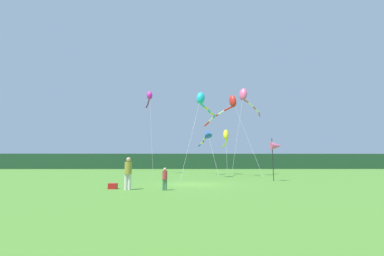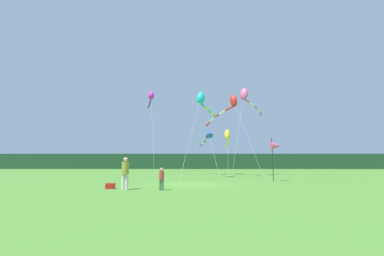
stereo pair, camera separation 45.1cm
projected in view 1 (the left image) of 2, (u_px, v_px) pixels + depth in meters
The scene contains 12 objects.
ground_plane at pixel (193, 184), 17.47m from camera, with size 120.00×120.00×0.00m, color #4C842D.
distant_treeline at pixel (190, 161), 62.28m from camera, with size 108.00×3.70×3.74m, color #1E4228.
person_adult at pixel (128, 172), 13.98m from camera, with size 0.40×0.40×1.83m.
person_child at pixel (165, 178), 13.68m from camera, with size 0.27×0.27×1.24m.
cooler_box at pixel (113, 186), 14.38m from camera, with size 0.48×0.37×0.32m, color red.
banner_flag_pole at pixel (276, 146), 20.77m from camera, with size 0.90×0.70×3.57m.
kite_rainbow at pixel (245, 97), 29.43m from camera, with size 5.51×8.10×10.37m.
kite_red at pixel (229, 105), 29.09m from camera, with size 5.07×10.00×9.45m.
kite_cyan at pixel (202, 100), 25.28m from camera, with size 3.78×7.58×8.84m.
kite_yellow at pixel (226, 136), 33.23m from camera, with size 0.85×6.38×6.06m.
kite_blue at pixel (207, 135), 31.28m from camera, with size 2.05×7.54×5.87m.
kite_magenta at pixel (149, 97), 36.20m from camera, with size 2.59×7.93×12.01m.
Camera 1 is at (-0.29, -17.85, 1.51)m, focal length 23.06 mm.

